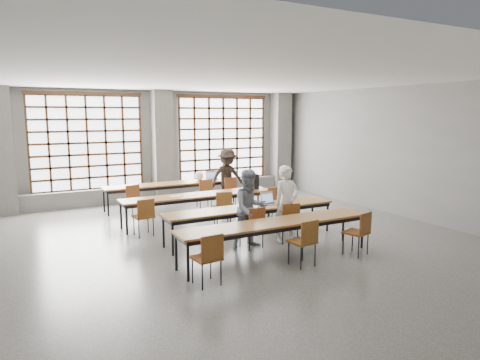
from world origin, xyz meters
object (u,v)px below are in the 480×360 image
Objects in this scene: desk_row_d at (277,225)px; chair_near_mid at (305,238)px; mouse at (287,202)px; green_box at (247,204)px; chair_mid_right at (272,199)px; chair_front_right at (289,218)px; plastic_bag at (199,176)px; chair_back_mid at (205,190)px; chair_mid_left at (144,213)px; chair_back_left at (131,197)px; laptop_front at (269,201)px; student_male at (286,204)px; desk_row_a at (172,185)px; chair_near_right at (360,229)px; desk_row_b at (199,197)px; student_back at (227,177)px; chair_mid_centre at (223,205)px; laptop_back at (212,177)px; chair_front_left at (254,223)px; backpack at (253,182)px; chair_near_left at (209,254)px; desk_row_c at (251,210)px; red_pouch at (206,255)px; student_female at (250,209)px; chair_back_right at (229,188)px; phone at (260,206)px.

chair_near_mid is at bearing -71.72° from desk_row_d.
green_box is (-1.00, 0.10, 0.03)m from mouse.
chair_mid_right is at bearing 72.82° from mouse.
plastic_bag is (-0.15, 4.65, 0.34)m from chair_front_right.
chair_mid_left is (-2.37, -2.06, 0.00)m from chair_back_mid.
chair_back_left is 2.18× the size of laptop_front.
student_male is 4.53m from plastic_bag.
chair_mid_right reaches higher than desk_row_a.
student_male reaches higher than chair_back_left.
chair_near_mid is (1.84, -5.34, 0.00)m from chair_back_left.
chair_near_right is at bearing -22.36° from desk_row_d.
laptop_front is (0.99, -1.80, 0.13)m from desk_row_b.
chair_back_left is at bearing -163.47° from plastic_bag.
chair_back_left is 3.00m from student_back.
mouse is at bearing -52.17° from chair_mid_centre.
laptop_back reaches higher than chair_front_right.
chair_back_mid is 1.00× the size of chair_mid_left.
chair_front_left is at bearing -179.91° from chair_front_right.
backpack reaches higher than plastic_bag.
student_male is at bearing 30.87° from chair_near_left.
chair_mid_right reaches higher than desk_row_c.
desk_row_d is at bearing 20.38° from chair_near_left.
red_pouch is (-2.34, -5.94, -0.37)m from plastic_bag.
plastic_bag is at bearing 79.63° from chair_mid_centre.
student_male is at bearing -84.41° from laptop_front.
student_back reaches higher than student_female.
chair_near_mid is at bearing -101.96° from chair_back_right.
chair_near_left is 2.18× the size of laptop_front.
student_female is 16.68× the size of mouse.
desk_row_c is 2.40× the size of student_male.
chair_back_mid is (0.54, 4.71, -0.13)m from desk_row_d.
chair_mid_left reaches higher than desk_row_b.
chair_mid_right is 0.51× the size of student_back.
phone is at bearing -59.60° from chair_back_left.
desk_row_b is 4.55× the size of chair_back_mid.
chair_mid_centre is 2.02m from chair_front_right.
chair_mid_left is at bearing -146.96° from chair_back_right.
chair_back_mid is 1.66m from backpack.
desk_row_c is 4.55× the size of chair_near_right.
chair_back_left is 1.00× the size of chair_near_right.
plastic_bag is (-0.46, -0.06, 0.08)m from laptop_back.
plastic_bag is at bearing 80.89° from chair_back_mid.
chair_front_left is 1.14m from laptop_front.
chair_back_left and chair_mid_centre have the same top height.
chair_back_mid is 1.00× the size of chair_front_right.
chair_mid_centre is 1.93m from student_male.
chair_front_right is at bearing 0.09° from chair_front_left.
chair_mid_left is (-0.20, -2.06, 0.00)m from chair_back_left.
desk_row_b is at bearing -121.77° from laptop_back.
student_female is at bearing -104.62° from backpack.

